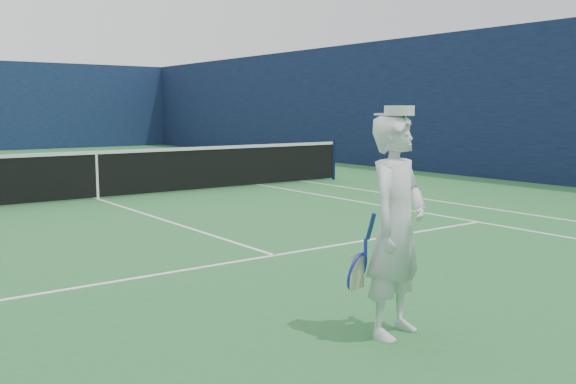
% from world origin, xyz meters
% --- Properties ---
extents(ground, '(80.00, 80.00, 0.00)m').
position_xyz_m(ground, '(0.00, 0.00, 0.00)').
color(ground, '#276632').
rests_on(ground, ground).
extents(court_markings, '(11.03, 23.83, 0.01)m').
position_xyz_m(court_markings, '(0.00, 0.00, 0.00)').
color(court_markings, white).
rests_on(court_markings, ground).
extents(windscreen_fence, '(20.12, 36.12, 4.00)m').
position_xyz_m(windscreen_fence, '(0.00, 0.00, 2.00)').
color(windscreen_fence, '#101E3D').
rests_on(windscreen_fence, ground).
extents(tennis_net, '(12.88, 0.09, 1.07)m').
position_xyz_m(tennis_net, '(0.00, 0.00, 0.55)').
color(tennis_net, '#141E4C').
rests_on(tennis_net, ground).
extents(tennis_player, '(0.86, 0.61, 1.89)m').
position_xyz_m(tennis_player, '(-0.85, -9.34, 0.92)').
color(tennis_player, white).
rests_on(tennis_player, ground).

